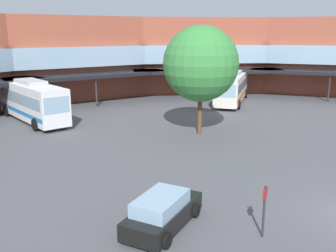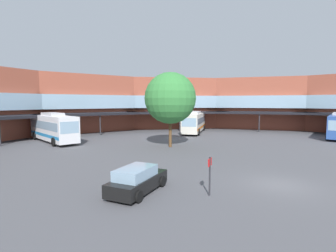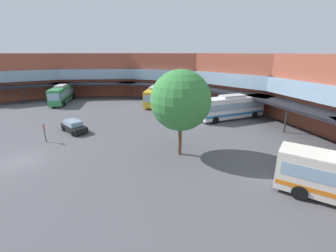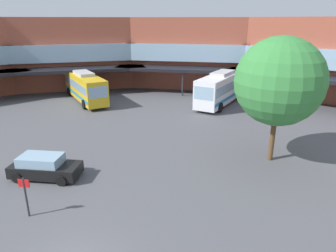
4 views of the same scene
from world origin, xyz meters
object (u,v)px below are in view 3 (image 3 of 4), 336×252
Objects in this scene: bus_3 at (155,95)px; stop_sign_post at (44,131)px; bus_1 at (231,107)px; bus_2 at (62,94)px; plaza_tree at (181,101)px; parked_car at (74,127)px.

bus_3 is 4.71× the size of stop_sign_post.
bus_3 is (-16.08, -5.79, -0.13)m from bus_1.
bus_2 is at bearing -44.29° from bus_1.
plaza_tree reaches higher than bus_1.
parked_car is at bearing -7.92° from bus_1.
bus_2 is 23.93m from stop_sign_post.
parked_car is at bearing -146.08° from plaza_tree.
parked_car is 16.50m from plaza_tree.
plaza_tree is at bearing 33.24° from bus_1.
stop_sign_post is (-10.69, -12.27, -4.39)m from plaza_tree.
bus_3 is (10.77, 16.67, -0.05)m from bus_2.
plaza_tree reaches higher than bus_3.
stop_sign_post is (-3.28, -26.54, -0.60)m from bus_1.
bus_3 is at bearing 104.10° from parked_car.
bus_1 is at bearing 60.13° from bus_2.
stop_sign_post is (12.80, -20.75, -0.47)m from bus_3.
bus_1 reaches higher than parked_car.
bus_2 is at bearing -86.67° from bus_3.
parked_car is 0.54× the size of plaza_tree.
bus_1 is at bearing 117.43° from plaza_tree.
bus_1 is 16.52m from plaza_tree.
bus_1 is 1.08× the size of bus_3.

